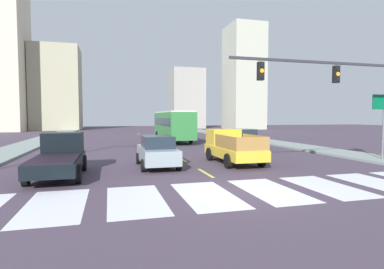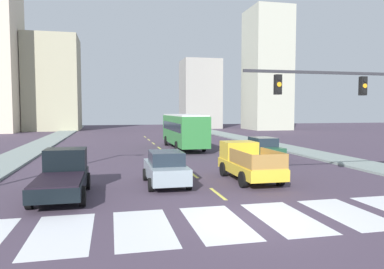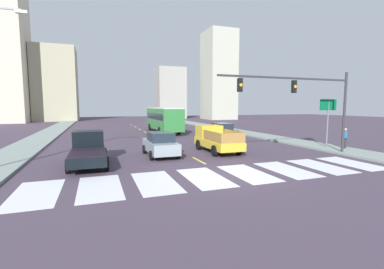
% 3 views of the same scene
% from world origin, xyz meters
% --- Properties ---
extents(ground_plane, '(160.00, 160.00, 0.00)m').
position_xyz_m(ground_plane, '(0.00, 0.00, 0.00)').
color(ground_plane, '#443848').
extents(sidewalk_right, '(3.05, 110.00, 0.15)m').
position_xyz_m(sidewalk_right, '(11.95, 18.00, 0.07)').
color(sidewalk_right, gray).
rests_on(sidewalk_right, ground).
extents(sidewalk_left, '(3.05, 110.00, 0.15)m').
position_xyz_m(sidewalk_left, '(-11.95, 18.00, 0.07)').
color(sidewalk_left, gray).
rests_on(sidewalk_left, ground).
extents(crosswalk_stripe_1, '(1.82, 3.98, 0.01)m').
position_xyz_m(crosswalk_stripe_1, '(-6.20, 0.00, 0.00)').
color(crosswalk_stripe_1, silver).
rests_on(crosswalk_stripe_1, ground).
extents(crosswalk_stripe_2, '(1.82, 3.98, 0.01)m').
position_xyz_m(crosswalk_stripe_2, '(-3.72, 0.00, 0.00)').
color(crosswalk_stripe_2, silver).
rests_on(crosswalk_stripe_2, ground).
extents(crosswalk_stripe_3, '(1.82, 3.98, 0.01)m').
position_xyz_m(crosswalk_stripe_3, '(-1.24, 0.00, 0.00)').
color(crosswalk_stripe_3, silver).
rests_on(crosswalk_stripe_3, ground).
extents(crosswalk_stripe_4, '(1.82, 3.98, 0.01)m').
position_xyz_m(crosswalk_stripe_4, '(1.24, 0.00, 0.00)').
color(crosswalk_stripe_4, silver).
rests_on(crosswalk_stripe_4, ground).
extents(crosswalk_stripe_5, '(1.82, 3.98, 0.01)m').
position_xyz_m(crosswalk_stripe_5, '(3.72, 0.00, 0.00)').
color(crosswalk_stripe_5, silver).
rests_on(crosswalk_stripe_5, ground).
extents(lane_dash_0, '(0.16, 2.40, 0.01)m').
position_xyz_m(lane_dash_0, '(0.00, 4.00, 0.00)').
color(lane_dash_0, '#DBD051').
rests_on(lane_dash_0, ground).
extents(lane_dash_1, '(0.16, 2.40, 0.01)m').
position_xyz_m(lane_dash_1, '(0.00, 9.00, 0.00)').
color(lane_dash_1, '#DBD051').
rests_on(lane_dash_1, ground).
extents(lane_dash_2, '(0.16, 2.40, 0.01)m').
position_xyz_m(lane_dash_2, '(0.00, 14.00, 0.00)').
color(lane_dash_2, '#DBD051').
rests_on(lane_dash_2, ground).
extents(lane_dash_3, '(0.16, 2.40, 0.01)m').
position_xyz_m(lane_dash_3, '(0.00, 19.00, 0.00)').
color(lane_dash_3, '#DBD051').
rests_on(lane_dash_3, ground).
extents(lane_dash_4, '(0.16, 2.40, 0.01)m').
position_xyz_m(lane_dash_4, '(0.00, 24.00, 0.00)').
color(lane_dash_4, '#DBD051').
rests_on(lane_dash_4, ground).
extents(lane_dash_5, '(0.16, 2.40, 0.01)m').
position_xyz_m(lane_dash_5, '(0.00, 29.00, 0.00)').
color(lane_dash_5, '#DBD051').
rests_on(lane_dash_5, ground).
extents(lane_dash_6, '(0.16, 2.40, 0.01)m').
position_xyz_m(lane_dash_6, '(0.00, 34.00, 0.00)').
color(lane_dash_6, '#DBD051').
rests_on(lane_dash_6, ground).
extents(lane_dash_7, '(0.16, 2.40, 0.01)m').
position_xyz_m(lane_dash_7, '(0.00, 39.00, 0.00)').
color(lane_dash_7, '#DBD051').
rests_on(lane_dash_7, ground).
extents(pickup_stakebed, '(2.18, 5.20, 1.96)m').
position_xyz_m(pickup_stakebed, '(2.54, 6.96, 0.94)').
color(pickup_stakebed, gold).
rests_on(pickup_stakebed, ground).
extents(pickup_dark, '(2.18, 5.20, 1.96)m').
position_xyz_m(pickup_dark, '(-6.77, 5.20, 0.92)').
color(pickup_dark, black).
rests_on(pickup_dark, ground).
extents(city_bus, '(2.72, 10.80, 3.32)m').
position_xyz_m(city_bus, '(2.28, 23.02, 1.95)').
color(city_bus, '#2F7A39').
rests_on(city_bus, ground).
extents(sedan_near_right, '(2.02, 4.40, 1.72)m').
position_xyz_m(sedan_near_right, '(6.46, 13.82, 0.86)').
color(sedan_near_right, '#1F4B32').
rests_on(sedan_near_right, ground).
extents(sedan_far, '(2.02, 4.40, 1.72)m').
position_xyz_m(sedan_far, '(-2.00, 6.42, 0.86)').
color(sedan_far, gray).
rests_on(sedan_far, ground).
extents(block_mid_left, '(7.27, 8.44, 22.84)m').
position_xyz_m(block_mid_left, '(24.71, 53.49, 11.42)').
color(block_mid_left, '#B1B39F').
rests_on(block_mid_left, ground).
extents(block_mid_right, '(9.26, 9.49, 17.12)m').
position_xyz_m(block_mid_right, '(-14.87, 59.52, 8.56)').
color(block_mid_right, '#A29F81').
rests_on(block_mid_right, ground).
extents(block_low_left, '(7.52, 7.23, 13.90)m').
position_xyz_m(block_low_left, '(13.43, 61.05, 6.95)').
color(block_low_left, '#9A9891').
rests_on(block_low_left, ground).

